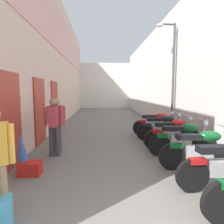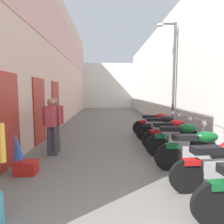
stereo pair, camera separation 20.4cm
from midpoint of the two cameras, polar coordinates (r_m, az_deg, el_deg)
The scene contains 14 objects.
ground_plane at distance 9.12m, azimuth -0.55°, elevation -5.11°, with size 35.65×35.65×0.00m, color #66635E.
building_left at distance 11.24m, azimuth -15.97°, elevation 13.89°, with size 0.45×19.65×6.64m.
building_right at distance 11.44m, azimuth 13.34°, elevation 10.39°, with size 0.45×19.65×5.33m.
building_far_end at distance 21.77m, azimuth -2.31°, elevation 7.58°, with size 8.22×2.00×4.71m, color silver.
motorcycle_third at distance 4.79m, azimuth 23.40°, elevation -9.72°, with size 1.85×0.58×1.04m.
motorcycle_fourth at distance 5.65m, azimuth 18.88°, elevation -7.18°, with size 1.85×0.58×1.04m.
motorcycle_fifth at distance 6.32m, azimuth 16.34°, elevation -5.71°, with size 1.84×0.58×1.04m.
motorcycle_sixth at distance 7.25m, azimuth 13.67°, elevation -4.15°, with size 1.85×0.58×1.04m.
motorcycle_seventh at distance 7.97m, azimuth 12.07°, elevation -3.21°, with size 1.84×0.58×1.04m.
pedestrian_mid_alley at distance 5.52m, azimuth -17.61°, elevation -3.05°, with size 0.52×0.34×1.57m.
pedestrian_further_down at distance 5.88m, azimuth -16.80°, elevation -2.48°, with size 0.52×0.24×1.57m.
plastic_crate at distance 4.68m, azimuth -23.89°, elevation -14.76°, with size 0.44×0.32×0.28m, color red.
umbrella_leaning at distance 4.31m, azimuth -26.11°, elevation -9.13°, with size 0.20×0.35×0.97m.
street_lamp at distance 8.54m, azimuth 16.18°, elevation 11.67°, with size 0.79×0.18×4.49m.
Camera 1 is at (-0.56, -1.10, 1.76)m, focal length 31.44 mm.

